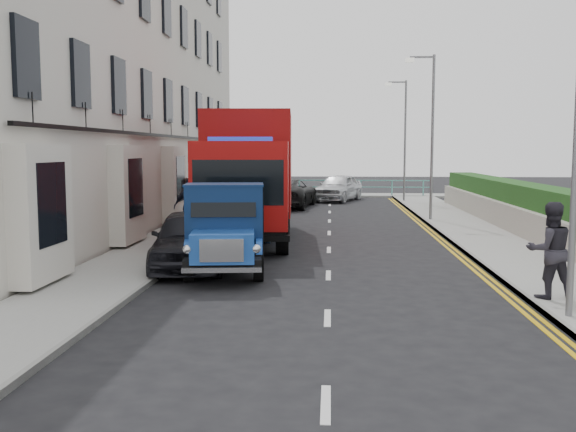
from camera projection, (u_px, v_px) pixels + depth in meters
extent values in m
plane|color=black|center=(328.00, 294.00, 13.72)|extent=(120.00, 120.00, 0.00)
cube|color=gray|center=(184.00, 234.00, 22.99)|extent=(2.40, 38.00, 0.12)
cube|color=gray|center=(482.00, 236.00, 22.29)|extent=(2.60, 38.00, 0.12)
cube|color=gray|center=(330.00, 195.00, 42.49)|extent=(30.00, 2.50, 0.12)
plane|color=slate|center=(330.00, 176.00, 73.26)|extent=(120.00, 120.00, 0.00)
cube|color=beige|center=(101.00, 54.00, 26.52)|extent=(6.00, 30.00, 14.00)
cube|color=black|center=(177.00, 137.00, 26.67)|extent=(0.12, 28.00, 0.10)
cube|color=#B2AD9E|center=(520.00, 223.00, 22.16)|extent=(0.30, 28.00, 1.00)
cube|color=#214215|center=(541.00, 211.00, 22.07)|extent=(1.20, 28.00, 1.70)
cube|color=#59B2A5|center=(330.00, 180.00, 41.59)|extent=(13.00, 0.08, 0.06)
cube|color=#59B2A5|center=(330.00, 187.00, 41.64)|extent=(13.00, 0.06, 0.05)
cylinder|color=slate|center=(432.00, 139.00, 26.97)|extent=(0.12, 0.12, 7.00)
cube|color=slate|center=(422.00, 57.00, 26.65)|extent=(1.00, 0.08, 0.08)
cube|color=beige|center=(410.00, 60.00, 26.69)|extent=(0.35, 0.18, 0.18)
cylinder|color=slate|center=(405.00, 142.00, 36.89)|extent=(0.12, 0.12, 7.00)
cube|color=slate|center=(397.00, 82.00, 36.57)|extent=(1.00, 0.08, 0.08)
cube|color=beige|center=(388.00, 84.00, 36.62)|extent=(0.35, 0.18, 0.18)
cylinder|color=black|center=(189.00, 263.00, 14.90)|extent=(0.34, 0.90, 0.88)
cylinder|color=black|center=(258.00, 263.00, 14.99)|extent=(0.34, 0.90, 0.88)
cylinder|color=black|center=(198.00, 247.00, 17.44)|extent=(0.34, 0.90, 0.88)
cylinder|color=black|center=(257.00, 246.00, 17.53)|extent=(0.34, 0.90, 0.88)
cube|color=black|center=(226.00, 249.00, 16.21)|extent=(2.26, 4.56, 0.16)
cube|color=#1E4DA6|center=(223.00, 246.00, 14.49)|extent=(1.55, 1.35, 0.66)
cube|color=silver|center=(222.00, 250.00, 13.89)|extent=(0.96, 0.19, 0.50)
cube|color=#0D224B|center=(225.00, 218.00, 15.48)|extent=(1.95, 1.31, 1.60)
cube|color=black|center=(228.00, 235.00, 17.27)|extent=(2.22, 2.77, 0.11)
cylinder|color=black|center=(201.00, 233.00, 18.82)|extent=(0.44, 1.27, 1.25)
cylinder|color=black|center=(282.00, 233.00, 18.80)|extent=(0.44, 1.27, 1.25)
cylinder|color=black|center=(216.00, 220.00, 22.34)|extent=(0.44, 1.27, 1.25)
cylinder|color=black|center=(284.00, 220.00, 22.31)|extent=(0.44, 1.27, 1.25)
cylinder|color=black|center=(224.00, 213.00, 24.83)|extent=(0.44, 1.27, 1.25)
cylinder|color=black|center=(285.00, 213.00, 24.81)|extent=(0.44, 1.27, 1.25)
cube|color=black|center=(249.00, 215.00, 21.74)|extent=(3.07, 8.12, 0.29)
cube|color=#9E0C0B|center=(241.00, 185.00, 18.66)|extent=(2.86, 2.32, 2.51)
cube|color=black|center=(238.00, 183.00, 17.61)|extent=(2.51, 0.23, 1.25)
cube|color=maroon|center=(251.00, 162.00, 22.80)|extent=(3.18, 6.08, 3.42)
imported|color=black|center=(190.00, 239.00, 16.61)|extent=(2.39, 4.69, 1.53)
imported|color=#5F87CD|center=(250.00, 220.00, 22.15)|extent=(1.85, 4.10, 1.31)
imported|color=silver|center=(249.00, 201.00, 28.51)|extent=(2.64, 5.52, 1.55)
imported|color=black|center=(287.00, 193.00, 34.23)|extent=(3.18, 5.80, 1.54)
imported|color=silver|center=(338.00, 187.00, 38.38)|extent=(3.37, 5.14, 1.63)
imported|color=#2B2932|center=(550.00, 250.00, 12.73)|extent=(1.01, 0.82, 1.93)
imported|color=#1C2232|center=(191.00, 207.00, 21.98)|extent=(1.22, 0.65, 1.98)
imported|color=#3B2F2A|center=(186.00, 199.00, 26.88)|extent=(1.04, 0.92, 1.79)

